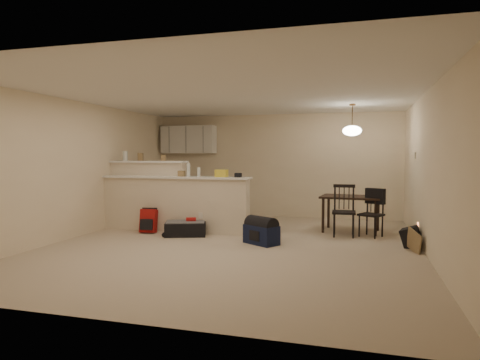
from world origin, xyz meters
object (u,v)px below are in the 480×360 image
(pendant_lamp, at_px, (352,130))
(dining_chair_far, at_px, (371,213))
(suitcase, at_px, (186,229))
(dining_table, at_px, (351,200))
(dining_chair_near, at_px, (344,211))
(black_daypack, at_px, (411,237))
(navy_duffel, at_px, (261,235))
(red_backpack, at_px, (149,221))

(pendant_lamp, height_order, dining_chair_far, pendant_lamp)
(suitcase, bearing_deg, dining_table, 3.58)
(dining_chair_far, bearing_deg, suitcase, -138.23)
(dining_chair_near, height_order, black_daypack, dining_chair_near)
(dining_chair_far, bearing_deg, dining_table, 158.04)
(black_daypack, bearing_deg, dining_chair_far, 53.93)
(dining_table, relative_size, navy_duffel, 2.04)
(dining_chair_far, xyz_separation_m, navy_duffel, (-1.80, -1.17, -0.27))
(dining_chair_near, xyz_separation_m, black_daypack, (1.10, -0.65, -0.32))
(dining_table, bearing_deg, red_backpack, -156.90)
(dining_chair_near, relative_size, suitcase, 1.28)
(dining_chair_near, xyz_separation_m, red_backpack, (-3.67, -0.63, -0.25))
(dining_table, relative_size, black_daypack, 3.31)
(dining_chair_near, distance_m, red_backpack, 3.73)
(pendant_lamp, relative_size, navy_duffel, 1.05)
(dining_chair_far, bearing_deg, red_backpack, -141.88)
(dining_chair_near, bearing_deg, dining_chair_far, 8.42)
(dining_chair_near, bearing_deg, suitcase, -167.85)
(red_backpack, bearing_deg, pendant_lamp, 8.68)
(pendant_lamp, bearing_deg, dining_chair_far, -50.21)
(dining_table, bearing_deg, navy_duffel, -125.70)
(pendant_lamp, xyz_separation_m, dining_chair_near, (-0.11, -0.53, -1.51))
(pendant_lamp, bearing_deg, black_daypack, -50.06)
(red_backpack, bearing_deg, dining_chair_far, 1.42)
(dining_chair_far, bearing_deg, black_daypack, -21.72)
(suitcase, bearing_deg, red_backpack, 155.05)
(dining_chair_near, relative_size, dining_chair_far, 1.10)
(dining_chair_near, height_order, red_backpack, dining_chair_near)
(suitcase, xyz_separation_m, navy_duffel, (1.54, -0.36, 0.03))
(pendant_lamp, xyz_separation_m, dining_chair_far, (0.37, -0.44, -1.55))
(pendant_lamp, distance_m, dining_chair_near, 1.61)
(dining_chair_near, bearing_deg, black_daypack, -32.36)
(dining_table, distance_m, suitcase, 3.26)
(pendant_lamp, height_order, black_daypack, pendant_lamp)
(dining_table, height_order, navy_duffel, dining_table)
(navy_duffel, bearing_deg, red_backpack, -157.70)
(red_backpack, height_order, black_daypack, red_backpack)
(dining_table, height_order, red_backpack, dining_table)
(dining_table, bearing_deg, dining_chair_far, -44.24)
(pendant_lamp, distance_m, black_daypack, 2.39)
(pendant_lamp, height_order, navy_duffel, pendant_lamp)
(red_backpack, distance_m, black_daypack, 4.77)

